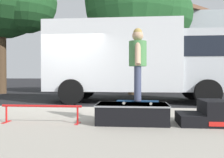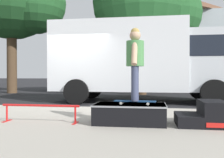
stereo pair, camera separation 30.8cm
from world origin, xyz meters
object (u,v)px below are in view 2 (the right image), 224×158
Objects in this scene: skater_kid at (135,58)px; street_tree_neighbour at (147,6)px; grind_rail at (40,109)px; box_truck at (144,58)px; skateboard at (135,101)px; kicker_ramp at (205,115)px; skate_box at (130,113)px.

street_tree_neighbour is at bearing 89.16° from skater_kid.
box_truck is (1.89, 5.18, 1.32)m from grind_rail.
kicker_ramp is at bearing 2.42° from skateboard.
box_truck reaches higher than skater_kid.
street_tree_neighbour is at bearing 97.43° from kicker_ramp.
box_truck reaches higher than kicker_ramp.
skater_kid is at bearing -90.84° from street_tree_neighbour.
street_tree_neighbour is (1.97, 8.89, 4.37)m from grind_rail.
skater_kid reaches higher than skate_box.
street_tree_neighbour is at bearing 89.16° from skateboard.
skate_box is 0.86× the size of grind_rail.
skate_box is 1.05m from skater_kid.
skateboard is 0.12× the size of box_truck.
skateboard is at bearing 2.90° from grind_rail.
street_tree_neighbour reaches higher than skateboard.
kicker_ramp is 0.55× the size of grind_rail.
skateboard is 5.22m from box_truck.
grind_rail is (-3.11, -0.15, 0.08)m from kicker_ramp.
street_tree_neighbour reaches higher than grind_rail.
kicker_ramp reaches higher than skateboard.
skate_box is 0.99× the size of skater_kid.
skateboard is (0.10, -0.05, 0.23)m from skate_box.
kicker_ramp reaches higher than grind_rail.
skater_kid reaches higher than grind_rail.
skate_box reaches higher than grind_rail.
skater_kid is 0.20× the size of box_truck.
skater_kid is 0.18× the size of street_tree_neighbour.
box_truck is 4.80m from street_tree_neighbour.
kicker_ramp is at bearing 2.71° from grind_rail.
skater_kid is at bearing -27.98° from skate_box.
skater_kid is (0.10, -0.05, 1.04)m from skate_box.
skateboard reaches higher than skate_box.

